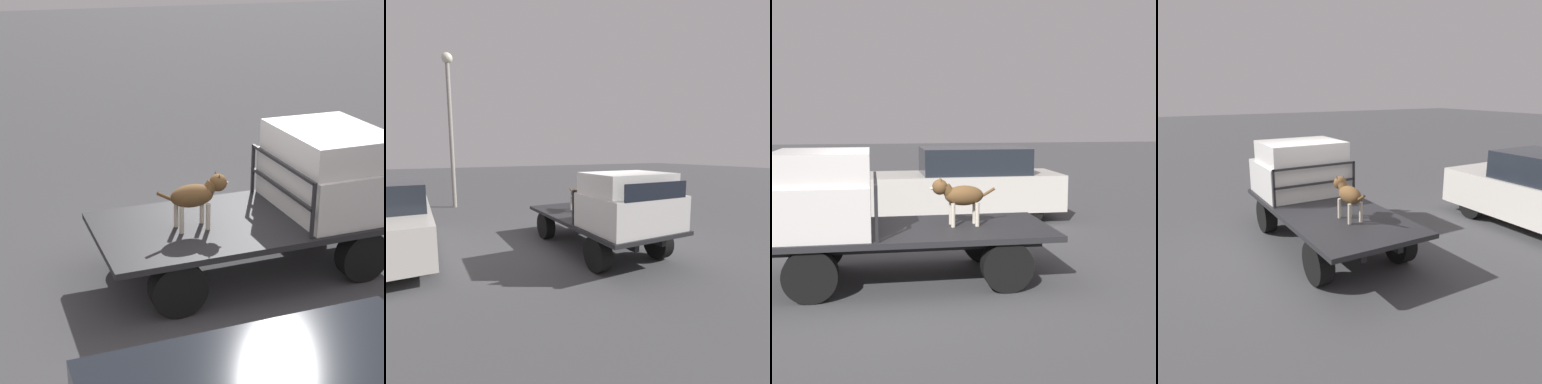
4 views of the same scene
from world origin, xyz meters
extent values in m
plane|color=#474749|center=(0.00, 0.00, 0.00)|extent=(80.00, 80.00, 0.00)
cylinder|color=black|center=(1.27, 0.77, 0.34)|extent=(0.69, 0.24, 0.69)
cylinder|color=black|center=(1.27, -0.77, 0.34)|extent=(0.69, 0.24, 0.69)
cylinder|color=black|center=(-1.27, 0.77, 0.34)|extent=(0.69, 0.24, 0.69)
cylinder|color=black|center=(-1.27, -0.77, 0.34)|extent=(0.69, 0.24, 0.69)
cube|color=black|center=(0.00, 0.32, 0.58)|extent=(3.76, 0.10, 0.18)
cube|color=black|center=(0.00, -0.32, 0.58)|extent=(3.76, 0.10, 0.18)
cube|color=#232326|center=(0.00, 0.00, 0.71)|extent=(4.09, 1.86, 0.08)
cube|color=silver|center=(1.25, 0.00, 1.09)|extent=(1.49, 1.74, 0.69)
cube|color=silver|center=(1.14, 0.00, 1.65)|extent=(1.27, 1.60, 0.42)
cube|color=black|center=(1.98, 0.00, 1.58)|extent=(0.02, 1.42, 0.31)
cube|color=#232326|center=(0.43, 0.85, 1.11)|extent=(0.04, 0.04, 0.73)
cube|color=#232326|center=(0.43, -0.85, 1.11)|extent=(0.04, 0.04, 0.73)
cube|color=#232326|center=(0.43, 0.00, 1.46)|extent=(0.04, 1.70, 0.04)
cube|color=#232326|center=(0.43, 0.00, 1.11)|extent=(0.04, 1.70, 0.04)
cylinder|color=beige|center=(-0.65, 0.06, 0.92)|extent=(0.06, 0.06, 0.34)
cylinder|color=beige|center=(-0.65, -0.15, 0.92)|extent=(0.06, 0.06, 0.34)
cylinder|color=beige|center=(-1.00, 0.06, 0.92)|extent=(0.06, 0.06, 0.34)
cylinder|color=beige|center=(-1.00, -0.15, 0.92)|extent=(0.06, 0.06, 0.34)
ellipsoid|color=brown|center=(-0.83, -0.04, 1.19)|extent=(0.57, 0.29, 0.29)
sphere|color=beige|center=(-0.67, -0.04, 1.14)|extent=(0.13, 0.13, 0.13)
cylinder|color=brown|center=(-0.59, -0.04, 1.27)|extent=(0.20, 0.16, 0.20)
sphere|color=brown|center=(-0.48, -0.04, 1.32)|extent=(0.22, 0.22, 0.22)
cone|color=beige|center=(-0.38, -0.04, 1.30)|extent=(0.12, 0.12, 0.12)
cone|color=brown|center=(-0.49, 0.02, 1.41)|extent=(0.06, 0.08, 0.10)
cone|color=brown|center=(-0.49, -0.11, 1.41)|extent=(0.06, 0.08, 0.10)
cylinder|color=brown|center=(-1.17, -0.04, 1.22)|extent=(0.24, 0.04, 0.16)
cylinder|color=black|center=(-0.25, -3.60, 0.30)|extent=(0.60, 0.20, 0.60)
cylinder|color=black|center=(-2.90, -3.60, 0.30)|extent=(0.60, 0.20, 0.60)
cube|color=beige|center=(-1.58, -4.32, 0.65)|extent=(4.27, 1.70, 0.80)
cylinder|color=gray|center=(-7.24, -2.33, 2.88)|extent=(0.16, 0.16, 5.75)
sphere|color=silver|center=(-7.24, -2.33, 5.88)|extent=(0.41, 0.41, 0.41)
camera|label=1|loc=(-3.39, -7.03, 4.09)|focal=60.00mm
camera|label=2|loc=(5.89, -3.73, 2.27)|focal=28.00mm
camera|label=3|loc=(0.48, 7.47, 2.31)|focal=50.00mm
camera|label=4|loc=(-6.02, 2.91, 2.88)|focal=35.00mm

